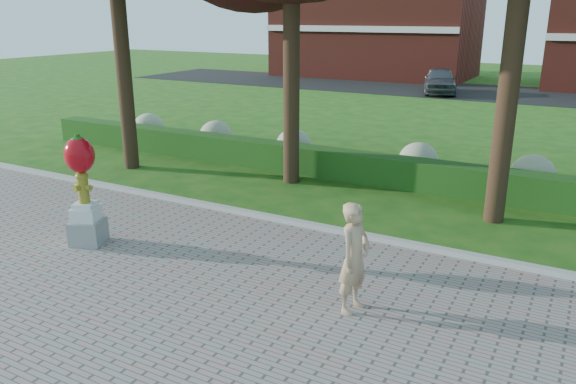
% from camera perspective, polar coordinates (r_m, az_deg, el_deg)
% --- Properties ---
extents(ground, '(100.00, 100.00, 0.00)m').
position_cam_1_polar(ground, '(9.95, -6.14, -9.21)').
color(ground, '#1B5014').
rests_on(ground, ground).
extents(curb, '(40.00, 0.18, 0.15)m').
position_cam_1_polar(curb, '(12.28, 1.85, -3.38)').
color(curb, '#ADADA5').
rests_on(curb, ground).
extents(lawn_hedge, '(24.00, 0.70, 0.80)m').
position_cam_1_polar(lawn_hedge, '(15.68, 8.53, 2.37)').
color(lawn_hedge, '#1B4012').
rests_on(lawn_hedge, ground).
extents(hydrangea_row, '(20.10, 1.10, 0.99)m').
position_cam_1_polar(hydrangea_row, '(16.38, 11.67, 3.40)').
color(hydrangea_row, '#B2B58A').
rests_on(hydrangea_row, ground).
extents(street, '(50.00, 8.00, 0.02)m').
position_cam_1_polar(street, '(35.88, 20.59, 9.38)').
color(street, black).
rests_on(street, ground).
extents(building_left, '(14.00, 8.00, 7.00)m').
position_cam_1_polar(building_left, '(43.94, 8.97, 16.16)').
color(building_left, maroon).
rests_on(building_left, ground).
extents(hydrant_sculpture, '(0.80, 0.80, 2.24)m').
position_cam_1_polar(hydrant_sculpture, '(11.76, -20.11, 0.50)').
color(hydrant_sculpture, gray).
rests_on(hydrant_sculpture, walkway).
extents(woman, '(0.51, 0.69, 1.76)m').
position_cam_1_polar(woman, '(8.68, 6.76, -6.65)').
color(woman, tan).
rests_on(woman, walkway).
extents(parked_car, '(2.92, 4.71, 1.50)m').
position_cam_1_polar(parked_car, '(34.64, 15.18, 10.89)').
color(parked_car, '#42454A').
rests_on(parked_car, street).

